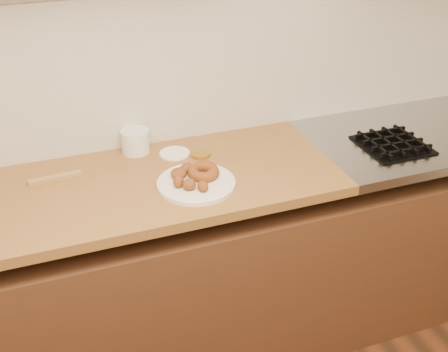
{
  "coord_description": "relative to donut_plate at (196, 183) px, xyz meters",
  "views": [
    {
      "loc": [
        -0.56,
        -0.08,
        1.95
      ],
      "look_at": [
        0.05,
        1.57,
        0.93
      ],
      "focal_mm": 45.0,
      "sensor_mm": 36.0,
      "label": 1
    }
  ],
  "objects": [
    {
      "name": "stovetop",
      "position": [
        1.2,
        0.1,
        -0.03
      ],
      "size": [
        1.3,
        0.62,
        0.04
      ],
      "primitive_type": "cube",
      "color": "#9EA0A5",
      "rests_on": "base_cabinet"
    },
    {
      "name": "wall_back",
      "position": [
        0.05,
        0.41,
        0.44
      ],
      "size": [
        4.0,
        0.02,
        2.7
      ],
      "primitive_type": "cube",
      "color": "#B2A789",
      "rests_on": "ground"
    },
    {
      "name": "fried_dough_chunks",
      "position": [
        -0.03,
        0.01,
        0.03
      ],
      "size": [
        0.12,
        0.2,
        0.05
      ],
      "color": "brown",
      "rests_on": "donut_plate"
    },
    {
      "name": "butcher_block",
      "position": [
        -0.6,
        0.1,
        -0.03
      ],
      "size": [
        2.3,
        0.62,
        0.04
      ],
      "primitive_type": "cube",
      "color": "olive",
      "rests_on": "base_cabinet"
    },
    {
      "name": "donut_plate",
      "position": [
        0.0,
        0.0,
        0.0
      ],
      "size": [
        0.29,
        0.29,
        0.02
      ],
      "primitive_type": "cylinder",
      "color": "white",
      "rests_on": "butcher_block"
    },
    {
      "name": "ring_donut",
      "position": [
        0.04,
        0.03,
        0.03
      ],
      "size": [
        0.13,
        0.13,
        0.05
      ],
      "primitive_type": "torus",
      "rotation": [
        0.1,
        0.0,
        0.12
      ],
      "color": "brown",
      "rests_on": "donut_plate"
    },
    {
      "name": "wooden_utensil",
      "position": [
        -0.48,
        0.22,
        -0.0
      ],
      "size": [
        0.2,
        0.04,
        0.02
      ],
      "primitive_type": "cube",
      "rotation": [
        0.0,
        0.0,
        0.07
      ],
      "color": "#9D7944",
      "rests_on": "butcher_block"
    },
    {
      "name": "brass_jar_lid",
      "position": [
        0.09,
        0.21,
        -0.0
      ],
      "size": [
        0.1,
        0.1,
        0.01
      ],
      "primitive_type": "cylinder",
      "rotation": [
        0.0,
        0.0,
        -0.38
      ],
      "color": "#B58E32",
      "rests_on": "butcher_block"
    },
    {
      "name": "base_cabinet",
      "position": [
        0.05,
        0.1,
        -0.52
      ],
      "size": [
        3.6,
        0.6,
        0.77
      ],
      "primitive_type": "cube",
      "color": "#4E2B1A",
      "rests_on": "floor"
    },
    {
      "name": "tub_lid",
      "position": [
        -0.01,
        0.26,
        -0.0
      ],
      "size": [
        0.14,
        0.14,
        0.01
      ],
      "primitive_type": "cylinder",
      "rotation": [
        0.0,
        0.0,
        -0.22
      ],
      "color": "white",
      "rests_on": "butcher_block"
    },
    {
      "name": "plastic_tub",
      "position": [
        -0.15,
        0.34,
        0.04
      ],
      "size": [
        0.12,
        0.12,
        0.09
      ],
      "primitive_type": "cylinder",
      "rotation": [
        0.0,
        0.0,
        -0.05
      ],
      "color": "silver",
      "rests_on": "butcher_block"
    },
    {
      "name": "backsplash",
      "position": [
        0.05,
        0.4,
        0.29
      ],
      "size": [
        3.6,
        0.02,
        0.6
      ],
      "primitive_type": "cube",
      "color": "beige",
      "rests_on": "wall_back"
    }
  ]
}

